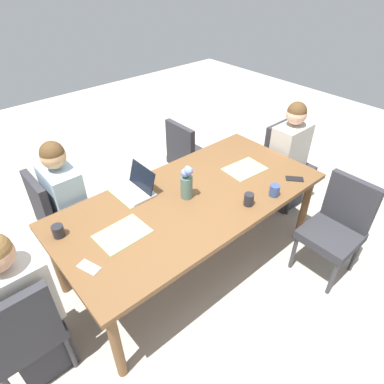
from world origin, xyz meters
name	(u,v)px	position (x,y,z in m)	size (l,w,h in m)	color
ground_plane	(192,260)	(0.00, 0.00, 0.00)	(10.00, 10.00, 0.00)	#B2A899
dining_table	(192,203)	(0.00, 0.00, 0.68)	(2.24, 1.08, 0.75)	brown
chair_head_right_left_near	(21,331)	(1.46, 0.09, 0.50)	(0.44, 0.44, 0.90)	#2D2D33
person_head_right_left_near	(26,315)	(1.40, 0.01, 0.53)	(0.40, 0.36, 1.19)	#2D2D33
chair_head_left_left_mid	(284,160)	(-1.42, -0.08, 0.50)	(0.44, 0.44, 0.90)	#2D2D33
person_head_left_left_mid	(287,162)	(-1.36, -0.01, 0.53)	(0.40, 0.36, 1.19)	#2D2D33
chair_near_left_far	(58,213)	(0.82, -0.85, 0.50)	(0.44, 0.44, 0.90)	#2D2D33
person_near_left_far	(68,210)	(0.75, -0.79, 0.53)	(0.36, 0.40, 1.19)	#2D2D33
chair_near_right_near	(188,155)	(-0.70, -0.86, 0.50)	(0.44, 0.44, 0.90)	#2D2D33
chair_far_right_mid	(338,224)	(-0.89, 0.85, 0.50)	(0.44, 0.44, 0.90)	#2D2D33
flower_vase	(187,182)	(0.03, -0.03, 0.90)	(0.10, 0.11, 0.30)	#4C6B60
placemat_head_right_left_near	(123,234)	(0.66, 0.00, 0.75)	(0.36, 0.26, 0.00)	#7FAD70
placemat_head_left_left_mid	(244,169)	(-0.64, 0.00, 0.75)	(0.36, 0.26, 0.00)	#7FAD70
placemat_near_left_far	(131,192)	(0.34, -0.38, 0.75)	(0.36, 0.26, 0.00)	#7FAD70
laptop_near_left_far	(137,187)	(0.29, -0.36, 0.79)	(0.22, 0.32, 0.21)	silver
coffee_mug_near_left	(274,190)	(-0.52, 0.42, 0.80)	(0.08, 0.08, 0.10)	#33477A
coffee_mug_near_right	(249,199)	(-0.27, 0.37, 0.80)	(0.08, 0.08, 0.10)	#232328
coffee_mug_centre_left	(58,231)	(1.00, -0.28, 0.79)	(0.08, 0.08, 0.09)	#232328
phone_black	(295,179)	(-0.84, 0.40, 0.75)	(0.15, 0.07, 0.01)	black
phone_silver	(89,267)	(0.98, 0.13, 0.75)	(0.15, 0.07, 0.01)	silver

